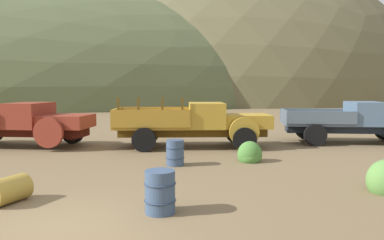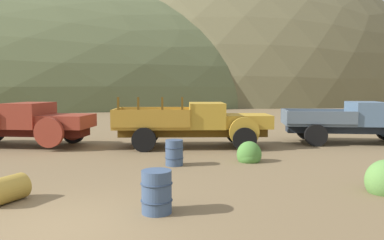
# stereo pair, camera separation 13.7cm
# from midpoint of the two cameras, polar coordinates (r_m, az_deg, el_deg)

# --- Properties ---
(ground_plane) EXTENTS (300.00, 300.00, 0.00)m
(ground_plane) POSITION_cam_midpoint_polar(r_m,az_deg,el_deg) (7.26, -19.58, -15.66)
(ground_plane) COLOR brown
(hill_far_right) EXTENTS (116.16, 67.20, 39.95)m
(hill_far_right) POSITION_cam_midpoint_polar(r_m,az_deg,el_deg) (72.86, -22.58, 2.67)
(hill_far_right) COLOR #56603D
(hill_far_right) RESTS_ON ground
(hill_center) EXTENTS (77.29, 73.48, 55.88)m
(hill_center) POSITION_cam_midpoint_polar(r_m,az_deg,el_deg) (81.06, 5.81, 3.24)
(hill_center) COLOR brown
(hill_center) RESTS_ON ground
(truck_rust_red) EXTENTS (6.69, 3.94, 1.89)m
(truck_rust_red) POSITION_cam_midpoint_polar(r_m,az_deg,el_deg) (17.23, -23.84, -0.44)
(truck_rust_red) COLOR #42140D
(truck_rust_red) RESTS_ON ground
(truck_mustard) EXTENTS (6.77, 3.25, 2.16)m
(truck_mustard) POSITION_cam_midpoint_polar(r_m,az_deg,el_deg) (15.62, 2.10, -0.56)
(truck_mustard) COLOR #593D12
(truck_mustard) RESTS_ON ground
(truck_chalk_blue) EXTENTS (6.48, 3.85, 1.89)m
(truck_chalk_blue) POSITION_cam_midpoint_polar(r_m,az_deg,el_deg) (18.40, 25.29, -0.23)
(truck_chalk_blue) COLOR #262D39
(truck_chalk_blue) RESTS_ON ground
(oil_drum_tipped) EXTENTS (0.97, 1.04, 0.58)m
(oil_drum_tipped) POSITION_cam_midpoint_polar(r_m,az_deg,el_deg) (9.17, -26.44, -9.63)
(oil_drum_tipped) COLOR olive
(oil_drum_tipped) RESTS_ON ground
(oil_drum_foreground) EXTENTS (0.61, 0.61, 0.84)m
(oil_drum_foreground) POSITION_cam_midpoint_polar(r_m,az_deg,el_deg) (12.03, -2.45, -5.07)
(oil_drum_foreground) COLOR #384C6B
(oil_drum_foreground) RESTS_ON ground
(oil_drum_spare) EXTENTS (0.65, 0.65, 0.87)m
(oil_drum_spare) POSITION_cam_midpoint_polar(r_m,az_deg,el_deg) (7.59, -4.99, -11.01)
(oil_drum_spare) COLOR #384C6B
(oil_drum_spare) RESTS_ON ground
(bush_between_trucks) EXTENTS (0.86, 0.78, 0.91)m
(bush_between_trucks) POSITION_cam_midpoint_polar(r_m,az_deg,el_deg) (12.78, 9.16, -5.44)
(bush_between_trucks) COLOR #4C8438
(bush_between_trucks) RESTS_ON ground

